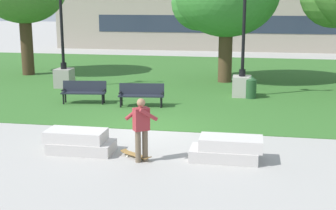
{
  "coord_description": "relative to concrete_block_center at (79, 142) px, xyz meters",
  "views": [
    {
      "loc": [
        3.18,
        -14.41,
        4.21
      ],
      "look_at": [
        0.84,
        -1.4,
        1.2
      ],
      "focal_mm": 50.0,
      "sensor_mm": 36.0,
      "label": 1
    }
  ],
  "objects": [
    {
      "name": "park_bench_near_left",
      "position": [
        -2.05,
        6.01,
        0.23
      ],
      "size": [
        1.85,
        0.77,
        0.9
      ],
      "color": "#1E232D",
      "rests_on": "grass_lawn"
    },
    {
      "name": "trash_bin",
      "position": [
        4.68,
        8.2,
        0.2
      ],
      "size": [
        0.49,
        0.49,
        0.96
      ],
      "color": "#234C28",
      "rests_on": "grass_lawn"
    },
    {
      "name": "skateboard",
      "position": [
        1.68,
        -0.2,
        -0.22
      ],
      "size": [
        0.97,
        0.7,
        0.14
      ],
      "color": "olive",
      "rests_on": "ground"
    },
    {
      "name": "concrete_block_left",
      "position": [
        4.12,
        0.07,
        0.0
      ],
      "size": [
        1.91,
        0.9,
        0.64
      ],
      "color": "#BCB7B2",
      "rests_on": "ground"
    },
    {
      "name": "lamp_post_right",
      "position": [
        -4.21,
        9.16,
        0.74
      ],
      "size": [
        1.32,
        0.8,
        5.08
      ],
      "color": "gray",
      "rests_on": "grass_lawn"
    },
    {
      "name": "ground_plane",
      "position": [
        1.49,
        2.53,
        -0.31
      ],
      "size": [
        140.0,
        140.0,
        0.0
      ],
      "primitive_type": "plane",
      "color": "#A3A09B"
    },
    {
      "name": "grass_lawn",
      "position": [
        1.49,
        12.53,
        -0.3
      ],
      "size": [
        40.0,
        20.0,
        0.02
      ],
      "primitive_type": "cube",
      "color": "#336628",
      "rests_on": "ground"
    },
    {
      "name": "lamp_post_left",
      "position": [
        4.29,
        8.47,
        0.69
      ],
      "size": [
        1.32,
        0.8,
        4.78
      ],
      "color": "#ADA89E",
      "rests_on": "grass_lawn"
    },
    {
      "name": "park_bench_near_right",
      "position": [
        0.4,
        5.85,
        0.23
      ],
      "size": [
        1.85,
        0.76,
        0.9
      ],
      "color": "#1E232D",
      "rests_on": "grass_lawn"
    },
    {
      "name": "person_skateboarder",
      "position": [
        1.91,
        -0.45,
        0.67
      ],
      "size": [
        0.89,
        0.54,
        1.71
      ],
      "color": "brown",
      "rests_on": "ground"
    },
    {
      "name": "concrete_block_center",
      "position": [
        0.0,
        0.0,
        0.0
      ],
      "size": [
        1.88,
        0.9,
        0.64
      ],
      "color": "#BCB7B2",
      "rests_on": "ground"
    }
  ]
}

